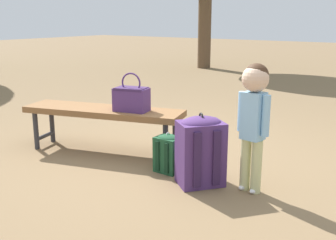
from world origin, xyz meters
TOP-DOWN VIEW (x-y plane):
  - ground_plane at (0.00, 0.00)m, footprint 40.00×40.00m
  - park_bench at (-0.74, -0.12)m, footprint 1.65×0.83m
  - handbag at (-0.43, -0.05)m, footprint 0.35×0.25m
  - child_standing at (0.85, -0.16)m, footprint 0.27×0.20m
  - backpack_large at (0.46, -0.27)m, footprint 0.42×0.44m
  - backpack_small at (0.09, -0.20)m, footprint 0.22×0.19m

SIDE VIEW (x-z plane):
  - ground_plane at x=0.00m, z-range 0.00..0.00m
  - backpack_small at x=0.09m, z-range 0.00..0.36m
  - backpack_large at x=0.46m, z-range 0.00..0.59m
  - park_bench at x=-0.74m, z-range 0.17..0.62m
  - handbag at x=-0.43m, z-range 0.39..0.76m
  - child_standing at x=0.85m, z-range 0.17..1.16m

